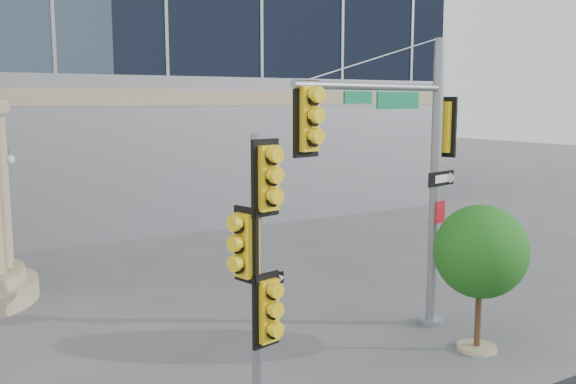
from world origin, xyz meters
TOP-DOWN VIEW (x-y plane):
  - ground at (0.00, 0.00)m, footprint 120.00×120.00m
  - main_signal_pole at (2.25, 1.24)m, footprint 4.93×1.53m
  - secondary_signal_pole at (-2.30, -0.58)m, footprint 0.85×0.61m
  - street_tree at (3.11, -0.13)m, footprint 1.94×1.90m

SIDE VIEW (x-z plane):
  - ground at x=0.00m, z-range 0.00..0.00m
  - street_tree at x=3.11m, z-range 0.48..3.50m
  - secondary_signal_pole at x=-2.30m, z-range 0.40..5.01m
  - main_signal_pole at x=2.25m, z-range 0.77..7.21m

